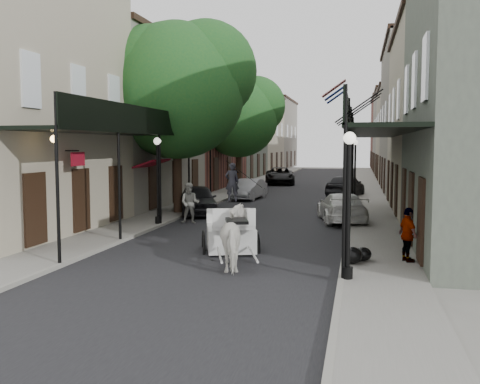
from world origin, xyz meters
The scene contains 24 objects.
ground centered at (0.00, 0.00, 0.00)m, with size 140.00×140.00×0.00m, color gray.
road centered at (0.00, 20.00, 0.01)m, with size 8.00×90.00×0.01m, color black.
sidewalk_left centered at (-5.00, 20.00, 0.06)m, with size 2.20×90.00×0.12m, color gray.
sidewalk_right centered at (5.00, 20.00, 0.06)m, with size 2.20×90.00×0.12m, color gray.
building_row_left centered at (-8.60, 30.00, 5.25)m, with size 5.00×80.00×10.50m, color #A19881.
building_row_right centered at (8.60, 30.00, 5.25)m, with size 5.00×80.00×10.50m, color gray.
gallery_left centered at (-4.79, 6.98, 4.05)m, with size 2.20×18.05×4.88m.
gallery_right centered at (4.79, 6.98, 4.05)m, with size 2.20×18.05×4.88m.
tree_near centered at (-4.20, 10.18, 6.49)m, with size 7.31×6.80×9.63m.
tree_far centered at (-4.25, 24.18, 5.84)m, with size 6.45×6.00×8.61m.
lamppost_right_near centered at (4.10, -2.00, 2.05)m, with size 0.32×0.32×3.71m.
lamppost_left centered at (-4.10, 6.00, 2.05)m, with size 0.32×0.32×3.71m.
lamppost_right_far centered at (4.10, 18.00, 2.05)m, with size 0.32×0.32×3.71m.
horse centered at (1.00, -1.00, 0.89)m, with size 0.96×2.11×1.78m, color white.
carriage centered at (0.14, 1.64, 1.16)m, with size 2.35×2.95×2.98m.
pedestrian_walking centered at (-3.02, 7.10, 0.91)m, with size 0.89×0.69×1.83m, color #A9AAA0.
pedestrian_sidewalk_left centered at (-4.20, 20.93, 0.96)m, with size 1.08×0.62×1.67m, color gray.
pedestrian_sidewalk_right centered at (5.76, 0.38, 0.91)m, with size 0.93×0.39×1.58m, color gray.
car_left_near centered at (-3.60, 10.19, 0.75)m, with size 1.76×4.38×1.49m, color black.
car_left_mid centered at (-2.60, 18.13, 0.66)m, with size 1.40×4.01×1.32m, color #939398.
car_left_far centered at (-2.60, 31.91, 0.76)m, with size 2.52×5.47×1.52m, color black.
car_right_near centered at (3.60, 9.00, 0.67)m, with size 1.87×4.60×1.33m, color silver.
car_right_far centered at (3.48, 20.90, 0.79)m, with size 1.86×4.62×1.57m, color black.
trash_bags centered at (4.32, -0.07, 0.35)m, with size 0.83×0.98×0.49m.
Camera 1 is at (4.34, -15.60, 3.49)m, focal length 40.00 mm.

